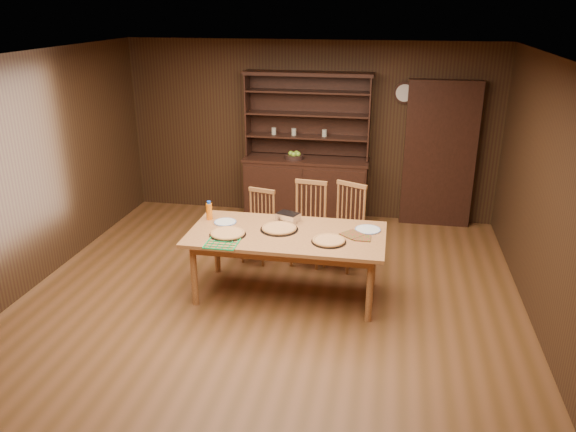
% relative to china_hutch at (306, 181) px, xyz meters
% --- Properties ---
extents(floor, '(6.00, 6.00, 0.00)m').
position_rel_china_hutch_xyz_m(floor, '(0.00, -2.75, -0.60)').
color(floor, brown).
rests_on(floor, ground).
extents(room_shell, '(6.00, 6.00, 6.00)m').
position_rel_china_hutch_xyz_m(room_shell, '(0.00, -2.75, 0.98)').
color(room_shell, silver).
rests_on(room_shell, floor).
extents(china_hutch, '(1.84, 0.52, 2.17)m').
position_rel_china_hutch_xyz_m(china_hutch, '(0.00, 0.00, 0.00)').
color(china_hutch, black).
rests_on(china_hutch, floor).
extents(doorway, '(1.00, 0.18, 2.10)m').
position_rel_china_hutch_xyz_m(doorway, '(1.90, 0.15, 0.45)').
color(doorway, black).
rests_on(doorway, floor).
extents(wall_clock, '(0.30, 0.05, 0.30)m').
position_rel_china_hutch_xyz_m(wall_clock, '(1.35, 0.20, 1.30)').
color(wall_clock, black).
rests_on(wall_clock, room_shell).
extents(dining_table, '(2.12, 1.06, 0.75)m').
position_rel_china_hutch_xyz_m(dining_table, '(0.16, -2.41, 0.08)').
color(dining_table, '#B3783E').
rests_on(dining_table, floor).
extents(chair_left, '(0.45, 0.43, 0.91)m').
position_rel_china_hutch_xyz_m(chair_left, '(-0.36, -1.53, -0.11)').
color(chair_left, '#A87139').
rests_on(chair_left, floor).
extents(chair_center, '(0.47, 0.45, 1.04)m').
position_rel_china_hutch_xyz_m(chair_center, '(0.26, -1.47, -0.05)').
color(chair_center, '#A87139').
rests_on(chair_center, floor).
extents(chair_right, '(0.56, 0.55, 1.05)m').
position_rel_china_hutch_xyz_m(chair_right, '(0.74, -1.50, -0.04)').
color(chair_right, '#A87139').
rests_on(chair_right, floor).
extents(pizza_left, '(0.39, 0.39, 0.04)m').
position_rel_china_hutch_xyz_m(pizza_left, '(-0.45, -2.59, 0.17)').
color(pizza_left, black).
rests_on(pizza_left, dining_table).
extents(pizza_right, '(0.36, 0.36, 0.04)m').
position_rel_china_hutch_xyz_m(pizza_right, '(0.64, -2.58, 0.17)').
color(pizza_right, black).
rests_on(pizza_right, dining_table).
extents(pizza_center, '(0.42, 0.42, 0.04)m').
position_rel_china_hutch_xyz_m(pizza_center, '(0.07, -2.34, 0.17)').
color(pizza_center, black).
rests_on(pizza_center, dining_table).
extents(cooling_rack, '(0.40, 0.40, 0.01)m').
position_rel_china_hutch_xyz_m(cooling_rack, '(-0.44, -2.82, 0.16)').
color(cooling_rack, '#0C9E44').
rests_on(cooling_rack, dining_table).
extents(plate_left, '(0.26, 0.26, 0.02)m').
position_rel_china_hutch_xyz_m(plate_left, '(-0.58, -2.25, 0.16)').
color(plate_left, silver).
rests_on(plate_left, dining_table).
extents(plate_right, '(0.28, 0.28, 0.02)m').
position_rel_china_hutch_xyz_m(plate_right, '(1.02, -2.18, 0.16)').
color(plate_right, silver).
rests_on(plate_right, dining_table).
extents(foil_dish, '(0.29, 0.25, 0.10)m').
position_rel_china_hutch_xyz_m(foil_dish, '(0.11, -2.07, 0.20)').
color(foil_dish, silver).
rests_on(foil_dish, dining_table).
extents(juice_bottle, '(0.07, 0.07, 0.22)m').
position_rel_china_hutch_xyz_m(juice_bottle, '(-0.79, -2.17, 0.26)').
color(juice_bottle, orange).
rests_on(juice_bottle, dining_table).
extents(pot_holder_a, '(0.18, 0.18, 0.01)m').
position_rel_china_hutch_xyz_m(pot_holder_a, '(0.98, -2.42, 0.16)').
color(pot_holder_a, '#AB1320').
rests_on(pot_holder_a, dining_table).
extents(pot_holder_b, '(0.29, 0.29, 0.02)m').
position_rel_china_hutch_xyz_m(pot_holder_b, '(0.87, -2.35, 0.16)').
color(pot_holder_b, '#AB1320').
rests_on(pot_holder_b, dining_table).
extents(fruit_bowl, '(0.27, 0.27, 0.12)m').
position_rel_china_hutch_xyz_m(fruit_bowl, '(-0.17, -0.07, 0.39)').
color(fruit_bowl, black).
rests_on(fruit_bowl, china_hutch).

